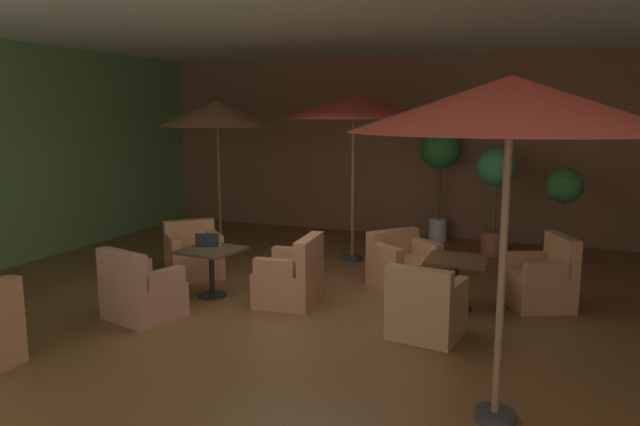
# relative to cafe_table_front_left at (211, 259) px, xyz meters

# --- Properties ---
(ground_plane) EXTENTS (10.51, 10.30, 0.02)m
(ground_plane) POSITION_rel_cafe_table_front_left_xyz_m (1.39, -0.09, -0.52)
(ground_plane) COLOR brown
(wall_back_brick) EXTENTS (10.51, 0.08, 3.54)m
(wall_back_brick) POSITION_rel_cafe_table_front_left_xyz_m (1.39, 5.02, 1.27)
(wall_back_brick) COLOR brown
(wall_back_brick) RESTS_ON ground_plane
(ceiling_slab) EXTENTS (10.51, 10.30, 0.06)m
(ceiling_slab) POSITION_rel_cafe_table_front_left_xyz_m (1.39, -0.09, 3.07)
(ceiling_slab) COLOR silver
(ceiling_slab) RESTS_ON wall_back_brick
(cafe_table_front_left) EXTENTS (0.81, 0.81, 0.65)m
(cafe_table_front_left) POSITION_rel_cafe_table_front_left_xyz_m (0.00, 0.00, 0.00)
(cafe_table_front_left) COLOR black
(cafe_table_front_left) RESTS_ON ground_plane
(armchair_front_left_north) EXTENTS (0.94, 0.91, 0.86)m
(armchair_front_left_north) POSITION_rel_cafe_table_front_left_xyz_m (-0.31, -1.08, -0.19)
(armchair_front_left_north) COLOR #A66E56
(armchair_front_left_north) RESTS_ON ground_plane
(armchair_front_left_east) EXTENTS (0.80, 0.88, 0.88)m
(armchair_front_left_east) POSITION_rel_cafe_table_front_left_xyz_m (1.11, 0.11, -0.18)
(armchair_front_left_east) COLOR #AB704D
(armchair_front_left_east) RESTS_ON ground_plane
(armchair_front_left_south) EXTENTS (1.07, 1.07, 0.81)m
(armchair_front_left_south) POSITION_rel_cafe_table_front_left_xyz_m (-0.80, 0.78, -0.20)
(armchair_front_left_south) COLOR #B0734A
(armchair_front_left_south) RESTS_ON ground_plane
(cafe_table_front_right) EXTENTS (0.75, 0.75, 0.65)m
(cafe_table_front_right) POSITION_rel_cafe_table_front_left_xyz_m (3.13, 0.65, -0.01)
(cafe_table_front_right) COLOR black
(cafe_table_front_right) RESTS_ON ground_plane
(armchair_front_right_north) EXTENTS (0.94, 0.94, 0.92)m
(armchair_front_right_north) POSITION_rel_cafe_table_front_left_xyz_m (4.12, 1.12, -0.17)
(armchair_front_right_north) COLOR #A9744B
(armchair_front_right_north) RESTS_ON ground_plane
(armchair_front_right_east) EXTENTS (1.11, 1.11, 0.78)m
(armchair_front_right_east) POSITION_rel_cafe_table_front_left_xyz_m (2.28, 1.35, -0.21)
(armchair_front_right_east) COLOR #B2794D
(armchair_front_right_east) RESTS_ON ground_plane
(armchair_front_right_south) EXTENTS (0.81, 0.81, 0.83)m
(armchair_front_right_south) POSITION_rel_cafe_table_front_left_xyz_m (2.97, -0.44, -0.20)
(armchair_front_right_south) COLOR #A6774D
(armchair_front_right_south) RESTS_ON ground_plane
(patio_umbrella_tall_red) EXTENTS (2.30, 2.30, 2.72)m
(patio_umbrella_tall_red) POSITION_rel_cafe_table_front_left_xyz_m (1.11, 2.60, 2.01)
(patio_umbrella_tall_red) COLOR #2D2D2D
(patio_umbrella_tall_red) RESTS_ON ground_plane
(patio_umbrella_center_beige) EXTENTS (2.41, 2.41, 2.70)m
(patio_umbrella_center_beige) POSITION_rel_cafe_table_front_left_xyz_m (3.86, -2.04, 1.98)
(patio_umbrella_center_beige) COLOR #2D2D2D
(patio_umbrella_center_beige) RESTS_ON ground_plane
(patio_umbrella_near_wall) EXTENTS (2.08, 2.08, 2.64)m
(patio_umbrella_near_wall) POSITION_rel_cafe_table_front_left_xyz_m (-1.39, 2.57, 1.89)
(patio_umbrella_near_wall) COLOR #2D2D2D
(patio_umbrella_near_wall) RESTS_ON ground_plane
(potted_tree_left_corner) EXTENTS (0.74, 0.74, 2.14)m
(potted_tree_left_corner) POSITION_rel_cafe_table_front_left_xyz_m (2.17, 4.56, 1.08)
(potted_tree_left_corner) COLOR silver
(potted_tree_left_corner) RESTS_ON ground_plane
(potted_tree_mid_left) EXTENTS (0.67, 0.67, 1.86)m
(potted_tree_mid_left) POSITION_rel_cafe_table_front_left_xyz_m (3.25, 3.87, 0.77)
(potted_tree_mid_left) COLOR #A3604D
(potted_tree_mid_left) RESTS_ON ground_plane
(potted_tree_mid_right) EXTENTS (0.58, 0.58, 1.57)m
(potted_tree_mid_right) POSITION_rel_cafe_table_front_left_xyz_m (4.34, 3.59, 0.56)
(potted_tree_mid_right) COLOR silver
(potted_tree_mid_right) RESTS_ON ground_plane
(iced_drink_cup) EXTENTS (0.08, 0.08, 0.11)m
(iced_drink_cup) POSITION_rel_cafe_table_front_left_xyz_m (-0.01, 0.11, 0.20)
(iced_drink_cup) COLOR white
(iced_drink_cup) RESTS_ON cafe_table_front_left
(open_laptop) EXTENTS (0.37, 0.33, 0.20)m
(open_laptop) POSITION_rel_cafe_table_front_left_xyz_m (-0.09, 0.07, 0.19)
(open_laptop) COLOR #9EA0A5
(open_laptop) RESTS_ON cafe_table_front_left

